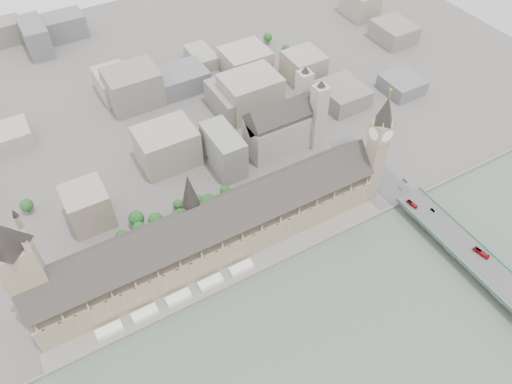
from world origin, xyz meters
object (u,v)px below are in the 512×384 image
elizabeth_tower (378,143)px  victoria_tower (23,270)px  red_bus_south (481,253)px  westminster_abbey (285,125)px  red_bus_north (412,204)px  car_silver (433,210)px  car_approach (405,181)px  westminster_bridge (474,261)px  palace_of_westminster (211,232)px

elizabeth_tower → victoria_tower: size_ratio=1.07×
victoria_tower → red_bus_south: (288.26, -113.56, -43.24)m
westminster_abbey → red_bus_north: bearing=-69.9°
car_silver → car_approach: bearing=83.6°
red_bus_south → red_bus_north: bearing=89.1°
westminster_abbey → car_approach: bearing=-59.6°
elizabeth_tower → red_bus_south: bearing=-73.5°
westminster_bridge → red_bus_north: 62.38m
palace_of_westminster → car_silver: palace_of_westminster is taller
palace_of_westminster → red_bus_north: 162.15m
westminster_abbey → red_bus_south: westminster_abbey is taller
elizabeth_tower → red_bus_north: 59.99m
red_bus_south → westminster_abbey: bearing=95.8°
palace_of_westminster → red_bus_south: size_ratio=21.51×
westminster_bridge → red_bus_south: (4.26, -0.06, 6.84)m
red_bus_north → palace_of_westminster: bearing=155.5°
palace_of_westminster → elizabeth_tower: elizabeth_tower is taller
elizabeth_tower → westminster_abbey: bearing=107.3°
westminster_abbey → car_silver: (54.70, -133.43, -14.17)m
red_bus_south → car_approach: 84.78m
westminster_abbey → red_bus_south: 191.21m
westminster_abbey → elizabeth_tower: bearing=-72.7°
palace_of_westminster → westminster_abbey: bearing=34.2°
westminster_bridge → red_bus_south: red_bus_south is taller
victoria_tower → car_silver: (287.62, -64.43, -44.29)m
red_bus_north → elizabeth_tower: bearing=108.8°
victoria_tower → westminster_abbey: (232.92, 69.00, -30.12)m
victoria_tower → westminster_abbey: 244.79m
victoria_tower → red_bus_north: victoria_tower is taller
westminster_abbey → red_bus_south: size_ratio=5.52×
westminster_bridge → westminster_abbey: (-51.08, 182.50, 19.96)m
red_bus_north → car_silver: bearing=-58.6°
palace_of_westminster → car_approach: bearing=-7.6°
car_silver → car_approach: (2.80, 35.62, 0.10)m
palace_of_westminster → red_bus_north: size_ratio=26.57×
car_approach → westminster_bridge: bearing=-90.2°
elizabeth_tower → westminster_abbey: elizabeth_tower is taller
westminster_abbey → car_approach: 114.32m
elizabeth_tower → victoria_tower: (-260.00, 18.00, -2.88)m
westminster_bridge → red_bus_north: size_ratio=32.59×
palace_of_westminster → red_bus_south: palace_of_westminster is taller
palace_of_westminster → westminster_abbey: 134.09m
palace_of_westminster → westminster_bridge: 195.05m
red_bus_north → westminster_bridge: bearing=-91.9°
victoria_tower → westminster_bridge: (284.00, -113.50, -50.08)m
red_bus_south → victoria_tower: bearing=147.4°
elizabeth_tower → westminster_abbey: size_ratio=1.58×
westminster_abbey → red_bus_north: 129.40m
westminster_abbey → car_silver: size_ratio=16.85×
westminster_bridge → car_silver: (3.62, 49.07, 5.79)m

